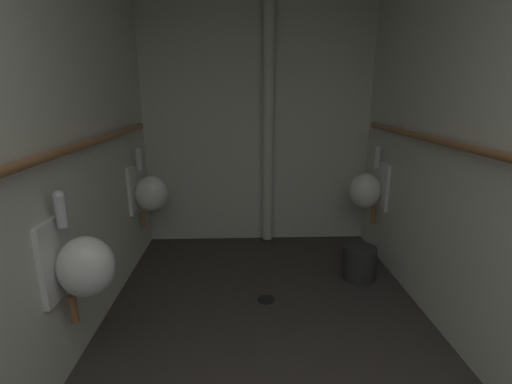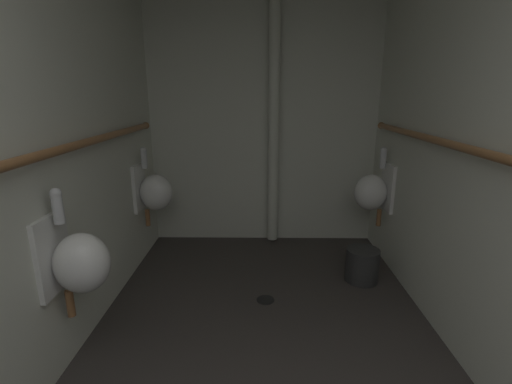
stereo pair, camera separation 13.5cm
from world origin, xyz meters
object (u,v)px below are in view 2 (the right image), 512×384
Objects in this scene: urinal_left_far at (154,191)px; floor_drain at (266,300)px; urinal_left_mid at (78,261)px; standpipe_back_wall at (274,118)px; waste_bin at (362,265)px; urinal_right_mid at (373,191)px.

floor_drain is at bearing -35.32° from urinal_left_far.
urinal_left_mid is 1.46m from urinal_left_far.
standpipe_back_wall is 1.78m from floor_drain.
standpipe_back_wall is 9.07× the size of waste_bin.
floor_drain is at bearing 34.92° from urinal_left_mid.
standpipe_back_wall is at bearing 154.97° from urinal_right_mid.
standpipe_back_wall is (-0.92, 0.43, 0.64)m from urinal_right_mid.
standpipe_back_wall reaches higher than floor_drain.
urinal_left_far is at bearing 144.68° from floor_drain.
urinal_right_mid is 2.63× the size of waste_bin.
standpipe_back_wall reaches higher than urinal_left_far.
urinal_right_mid is (2.05, 0.03, 0.00)m from urinal_left_far.
urinal_left_mid is at bearing -144.01° from urinal_right_mid.
floor_drain is (1.04, 0.73, -0.68)m from urinal_left_mid.
urinal_right_mid is at bearing 68.12° from waste_bin.
urinal_right_mid is (2.05, 1.49, 0.00)m from urinal_left_mid.
urinal_left_mid is 5.39× the size of floor_drain.
urinal_left_far is at bearing 167.62° from waste_bin.
standpipe_back_wall reaches higher than waste_bin.
urinal_left_mid is at bearing -150.71° from waste_bin.
urinal_left_far is 1.00× the size of urinal_right_mid.
floor_drain is at bearing -158.71° from waste_bin.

